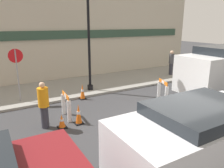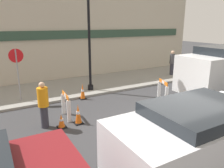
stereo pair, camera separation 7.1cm
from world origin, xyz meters
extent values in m
plane|color=#38383A|center=(0.00, 0.00, 0.00)|extent=(60.00, 60.00, 0.00)
cube|color=gray|center=(0.00, 6.38, 0.05)|extent=(18.00, 3.77, 0.11)
cube|color=#BCB29E|center=(0.00, 8.35, 2.75)|extent=(18.00, 0.12, 5.50)
cube|color=#2D4738|center=(0.00, 8.24, 2.80)|extent=(16.20, 0.10, 0.50)
cylinder|color=black|center=(-0.71, 5.32, 0.23)|extent=(0.29, 0.29, 0.24)
cylinder|color=black|center=(-0.71, 5.32, 2.94)|extent=(0.13, 0.13, 5.67)
cylinder|color=gray|center=(-4.13, 5.33, 1.25)|extent=(0.06, 0.06, 2.29)
cylinder|color=red|center=(-4.13, 5.33, 2.12)|extent=(0.60, 0.09, 0.60)
cube|color=white|center=(1.14, 1.65, 0.46)|extent=(0.14, 0.10, 0.92)
cube|color=white|center=(1.43, 2.44, 0.46)|extent=(0.14, 0.10, 0.92)
cube|color=orange|center=(1.29, 2.05, 1.00)|extent=(0.33, 0.85, 0.15)
cube|color=white|center=(1.29, 2.05, 1.00)|extent=(0.12, 0.26, 0.14)
cube|color=white|center=(-2.85, 3.13, 0.41)|extent=(0.14, 0.07, 0.82)
cube|color=white|center=(-2.90, 2.31, 0.41)|extent=(0.14, 0.07, 0.82)
cube|color=orange|center=(-2.88, 2.72, 0.90)|extent=(0.08, 0.89, 0.15)
cube|color=white|center=(-2.88, 2.72, 0.90)|extent=(0.05, 0.27, 0.14)
cube|color=black|center=(-0.86, 0.68, 0.02)|extent=(0.30, 0.30, 0.04)
cone|color=orange|center=(-0.86, 0.68, 0.31)|extent=(0.23, 0.23, 0.55)
cylinder|color=white|center=(-0.86, 0.68, 0.34)|extent=(0.13, 0.13, 0.08)
cube|color=black|center=(-3.28, 2.01, 0.02)|extent=(0.30, 0.30, 0.04)
cone|color=orange|center=(-3.28, 2.01, 0.27)|extent=(0.22, 0.22, 0.45)
cylinder|color=white|center=(-3.28, 2.01, 0.29)|extent=(0.13, 0.13, 0.06)
cube|color=black|center=(-1.52, 4.40, 0.02)|extent=(0.30, 0.30, 0.04)
cone|color=orange|center=(-1.52, 4.40, 0.39)|extent=(0.23, 0.22, 0.70)
cylinder|color=white|center=(-1.52, 4.40, 0.43)|extent=(0.13, 0.13, 0.10)
cube|color=black|center=(-1.16, -0.10, 0.02)|extent=(0.30, 0.30, 0.04)
cone|color=orange|center=(-1.16, -0.10, 0.35)|extent=(0.23, 0.22, 0.62)
cylinder|color=white|center=(-1.16, -0.10, 0.38)|extent=(0.13, 0.13, 0.09)
cube|color=black|center=(-2.66, 2.02, 0.02)|extent=(0.30, 0.30, 0.04)
cone|color=orange|center=(-2.66, 2.02, 0.39)|extent=(0.22, 0.22, 0.69)
cylinder|color=white|center=(-2.66, 2.02, 0.42)|extent=(0.13, 0.13, 0.10)
cylinder|color=#33333D|center=(-3.77, 2.32, 0.39)|extent=(0.26, 0.26, 0.78)
cylinder|color=orange|center=(-3.77, 2.32, 1.10)|extent=(0.36, 0.36, 0.65)
sphere|color=#DBAD89|center=(-3.77, 2.32, 1.52)|extent=(0.20, 0.20, 0.20)
cylinder|color=#33333D|center=(5.46, 5.76, 0.48)|extent=(0.29, 0.29, 0.76)
cylinder|color=#4C4C51|center=(5.46, 5.76, 1.18)|extent=(0.40, 0.40, 0.63)
sphere|color=#DBAD89|center=(5.46, 5.76, 1.61)|extent=(0.26, 0.26, 0.23)
cube|color=silver|center=(-1.21, -1.83, 0.89)|extent=(4.24, 1.84, 1.17)
cube|color=#1E2328|center=(-1.21, -1.83, 1.47)|extent=(2.33, 1.70, 0.53)
cylinder|color=black|center=(0.10, -0.91, 0.30)|extent=(0.60, 0.18, 0.60)
cylinder|color=black|center=(-2.53, -0.91, 0.30)|extent=(0.60, 0.18, 0.60)
cylinder|color=black|center=(6.45, 2.63, 0.30)|extent=(0.60, 0.18, 0.60)
cylinder|color=black|center=(3.37, 2.63, 0.30)|extent=(0.60, 0.18, 0.60)
cylinder|color=black|center=(3.37, 0.67, 0.30)|extent=(0.60, 0.18, 0.60)
camera|label=1|loc=(-5.22, -4.74, 3.46)|focal=35.00mm
camera|label=2|loc=(-5.15, -4.78, 3.46)|focal=35.00mm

